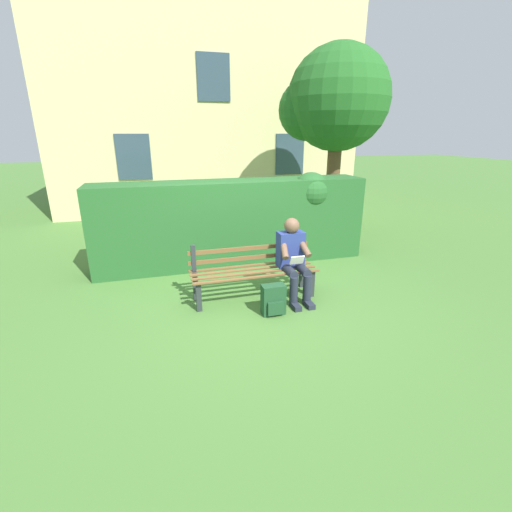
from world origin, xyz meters
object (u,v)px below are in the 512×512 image
object	(u,v)px
person_seated	(293,257)
tree	(333,102)
backpack	(273,300)
park_bench	(253,270)

from	to	relation	value
person_seated	tree	distance (m)	4.95
person_seated	backpack	bearing A→B (deg)	44.71
tree	backpack	xyz separation A→B (m)	(2.81, 4.09, -2.78)
park_bench	person_seated	distance (m)	0.62
park_bench	tree	world-z (taller)	tree
park_bench	backpack	size ratio (longest dim) A/B	4.39
park_bench	person_seated	xyz separation A→B (m)	(-0.56, 0.17, 0.20)
person_seated	park_bench	bearing A→B (deg)	-16.57
park_bench	person_seated	world-z (taller)	person_seated
tree	backpack	bearing A→B (deg)	55.54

